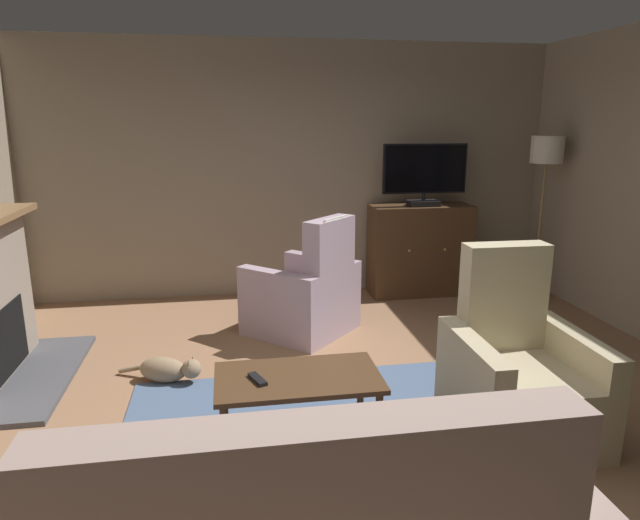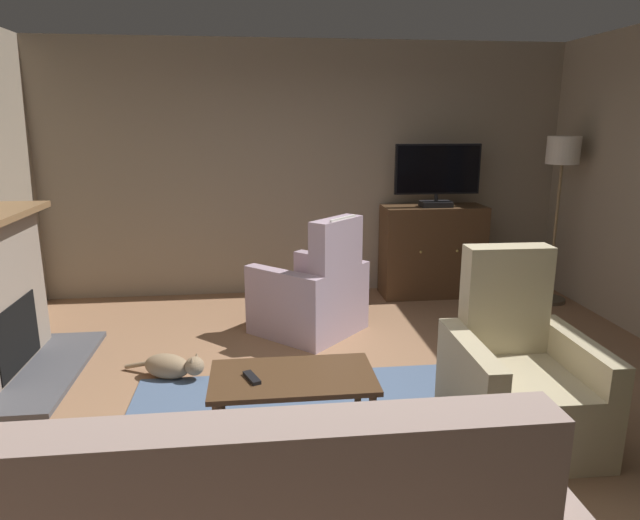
# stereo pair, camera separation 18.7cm
# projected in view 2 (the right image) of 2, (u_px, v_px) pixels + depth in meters

# --- Properties ---
(ground_plane) EXTENTS (6.36, 6.45, 0.04)m
(ground_plane) POSITION_uv_depth(u_px,v_px,m) (348.00, 423.00, 3.70)
(ground_plane) COLOR #936B4C
(wall_back) EXTENTS (6.36, 0.10, 2.77)m
(wall_back) POSITION_uv_depth(u_px,v_px,m) (306.00, 171.00, 6.23)
(wall_back) COLOR gray
(wall_back) RESTS_ON ground_plane
(rug_central) EXTENTS (2.50, 1.82, 0.01)m
(rug_central) POSITION_uv_depth(u_px,v_px,m) (316.00, 434.00, 3.52)
(rug_central) COLOR slate
(rug_central) RESTS_ON ground_plane
(tv_cabinet) EXTENTS (1.13, 0.49, 1.02)m
(tv_cabinet) POSITION_uv_depth(u_px,v_px,m) (432.00, 253.00, 6.26)
(tv_cabinet) COLOR #352315
(tv_cabinet) RESTS_ON ground_plane
(television) EXTENTS (0.93, 0.20, 0.67)m
(television) POSITION_uv_depth(u_px,v_px,m) (437.00, 174.00, 5.99)
(television) COLOR black
(television) RESTS_ON tv_cabinet
(coffee_table) EXTENTS (0.97, 0.55, 0.47)m
(coffee_table) POSITION_uv_depth(u_px,v_px,m) (293.00, 384.00, 3.30)
(coffee_table) COLOR #4C331E
(coffee_table) RESTS_ON ground_plane
(tv_remote) EXTENTS (0.11, 0.18, 0.02)m
(tv_remote) POSITION_uv_depth(u_px,v_px,m) (252.00, 378.00, 3.23)
(tv_remote) COLOR black
(tv_remote) RESTS_ON coffee_table
(armchair_facing_sofa) EXTENTS (0.83, 0.87, 1.16)m
(armchair_facing_sofa) POSITION_uv_depth(u_px,v_px,m) (518.00, 382.00, 3.46)
(armchair_facing_sofa) COLOR tan
(armchair_facing_sofa) RESTS_ON ground_plane
(armchair_by_fireplace) EXTENTS (1.17, 1.17, 1.12)m
(armchair_by_fireplace) POSITION_uv_depth(u_px,v_px,m) (312.00, 296.00, 5.17)
(armchair_by_fireplace) COLOR #AD93A3
(armchair_by_fireplace) RESTS_ON ground_plane
(cat) EXTENTS (0.65, 0.35, 0.21)m
(cat) POSITION_uv_depth(u_px,v_px,m) (172.00, 366.00, 4.27)
(cat) COLOR #937A5B
(cat) RESTS_ON ground_plane
(floor_lamp) EXTENTS (0.35, 0.35, 1.78)m
(floor_lamp) POSITION_uv_depth(u_px,v_px,m) (561.00, 174.00, 5.79)
(floor_lamp) COLOR #4C4233
(floor_lamp) RESTS_ON ground_plane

